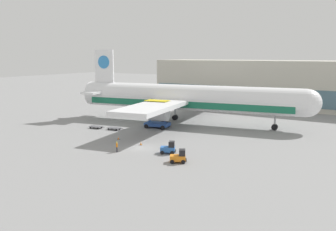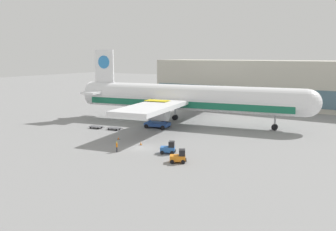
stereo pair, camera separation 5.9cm
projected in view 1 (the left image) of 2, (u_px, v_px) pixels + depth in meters
The scene contains 11 objects.
ground_plane at pixel (141, 148), 64.15m from camera, with size 400.00×400.00×0.00m, color gray.
terminal_building at pixel (300, 85), 111.03m from camera, with size 90.00×18.20×14.00m.
airplane_main at pixel (184, 98), 85.96m from camera, with size 57.75×48.66×17.00m.
scissor_lift_loader at pixel (157, 118), 81.29m from camera, with size 5.62×4.09×6.03m.
baggage_tug_foreground at pixel (169, 148), 60.37m from camera, with size 2.81×2.45×2.00m.
baggage_tug_mid at pixel (179, 157), 55.24m from camera, with size 2.82×2.53×2.00m.
baggage_dolly_lead at pixel (96, 127), 80.90m from camera, with size 3.76×1.77×0.48m.
baggage_dolly_second at pixel (114, 128), 79.30m from camera, with size 3.76×1.77×0.48m.
ground_crew_near at pixel (117, 146), 61.15m from camera, with size 0.45×0.41×1.75m.
traffic_cone_near at pixel (118, 138), 70.38m from camera, with size 0.40×0.40×0.58m.
traffic_cone_far at pixel (141, 143), 66.05m from camera, with size 0.40×0.40×0.62m.
Camera 1 is at (36.92, -50.52, 15.84)m, focal length 40.00 mm.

